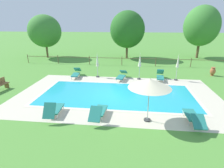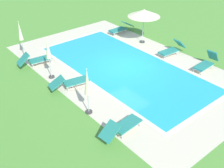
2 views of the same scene
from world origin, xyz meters
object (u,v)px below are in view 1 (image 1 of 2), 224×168
(sun_lounger_north_far, at_px, (160,76))
(patio_umbrella_closed_row_mid_west, at_px, (97,61))
(sun_lounger_south_mid, at_px, (54,109))
(tree_centre, at_px, (202,26))
(tree_west_mid, at_px, (127,30))
(sun_lounger_north_end, at_px, (193,117))
(patio_umbrella_closed_row_west, at_px, (140,62))
(tree_far_west, at_px, (45,31))
(sun_lounger_north_near_steps, at_px, (76,73))
(patio_umbrella_open_foreground, at_px, (150,84))
(sun_lounger_south_near_corner, at_px, (122,76))
(terracotta_urn_near_fence, at_px, (213,71))
(patio_umbrella_closed_row_centre, at_px, (178,63))
(sun_lounger_north_mid, at_px, (99,112))

(sun_lounger_north_far, relative_size, patio_umbrella_closed_row_mid_west, 0.89)
(patio_umbrella_closed_row_mid_west, bearing_deg, sun_lounger_south_mid, -97.28)
(tree_centre, bearing_deg, tree_west_mid, -172.82)
(sun_lounger_north_end, distance_m, patio_umbrella_closed_row_west, 7.74)
(tree_centre, bearing_deg, tree_far_west, -174.44)
(sun_lounger_north_near_steps, bearing_deg, tree_west_mid, 66.27)
(sun_lounger_north_near_steps, xyz_separation_m, tree_far_west, (-7.09, 9.10, 3.31))
(sun_lounger_south_mid, relative_size, patio_umbrella_closed_row_mid_west, 0.82)
(sun_lounger_north_far, relative_size, tree_west_mid, 0.32)
(sun_lounger_north_near_steps, bearing_deg, patio_umbrella_open_foreground, -49.99)
(sun_lounger_north_end, bearing_deg, patio_umbrella_closed_row_west, 109.24)
(sun_lounger_south_near_corner, height_order, terracotta_urn_near_fence, terracotta_urn_near_fence)
(sun_lounger_north_near_steps, distance_m, terracotta_urn_near_fence, 13.02)
(sun_lounger_south_mid, xyz_separation_m, terracotta_urn_near_fence, (11.84, 9.24, 0.04))
(sun_lounger_north_end, height_order, terracotta_urn_near_fence, terracotta_urn_near_fence)
(patio_umbrella_closed_row_centre, bearing_deg, sun_lounger_north_mid, -127.43)
(tree_far_west, height_order, tree_centre, tree_centre)
(sun_lounger_south_near_corner, xyz_separation_m, sun_lounger_south_mid, (-3.25, -7.06, 0.04))
(sun_lounger_north_mid, height_order, terracotta_urn_near_fence, sun_lounger_north_mid)
(sun_lounger_north_end, bearing_deg, sun_lounger_north_near_steps, 139.12)
(sun_lounger_north_near_steps, height_order, patio_umbrella_closed_row_centre, patio_umbrella_closed_row_centre)
(patio_umbrella_open_foreground, bearing_deg, sun_lounger_south_near_corner, 104.38)
(sun_lounger_south_mid, height_order, patio_umbrella_closed_row_centre, patio_umbrella_closed_row_centre)
(patio_umbrella_closed_row_west, distance_m, tree_west_mid, 10.32)
(terracotta_urn_near_fence, bearing_deg, tree_far_west, 160.23)
(sun_lounger_north_far, distance_m, patio_umbrella_open_foreground, 7.58)
(tree_centre, bearing_deg, sun_lounger_south_near_corner, -131.41)
(sun_lounger_south_near_corner, height_order, tree_centre, tree_centre)
(patio_umbrella_closed_row_centre, relative_size, tree_far_west, 0.40)
(sun_lounger_north_mid, bearing_deg, sun_lounger_north_near_steps, 115.71)
(patio_umbrella_open_foreground, bearing_deg, patio_umbrella_closed_row_west, 91.81)
(sun_lounger_south_near_corner, xyz_separation_m, tree_west_mid, (0.08, 10.19, 3.54))
(sun_lounger_north_near_steps, xyz_separation_m, tree_centre, (14.38, 11.19, 4.00))
(sun_lounger_south_mid, bearing_deg, patio_umbrella_closed_row_mid_west, 82.72)
(patio_umbrella_open_foreground, height_order, tree_centre, tree_centre)
(sun_lounger_north_near_steps, relative_size, sun_lounger_south_mid, 1.11)
(sun_lounger_north_near_steps, distance_m, tree_centre, 18.65)
(sun_lounger_south_near_corner, distance_m, tree_far_west, 15.10)
(sun_lounger_north_near_steps, xyz_separation_m, sun_lounger_north_mid, (3.49, -7.25, 0.02))
(sun_lounger_north_far, distance_m, sun_lounger_south_near_corner, 3.42)
(tree_centre, bearing_deg, sun_lounger_north_mid, -120.56)
(patio_umbrella_closed_row_centre, bearing_deg, tree_west_mid, 115.57)
(sun_lounger_north_mid, bearing_deg, terracotta_urn_near_fence, 44.34)
(sun_lounger_north_near_steps, relative_size, tree_west_mid, 0.32)
(sun_lounger_north_mid, height_order, tree_centre, tree_centre)
(tree_centre, bearing_deg, sun_lounger_north_end, -108.11)
(tree_far_west, bearing_deg, sun_lounger_north_end, -46.59)
(patio_umbrella_closed_row_centre, bearing_deg, patio_umbrella_closed_row_west, -178.66)
(sun_lounger_north_mid, distance_m, tree_centre, 21.78)
(patio_umbrella_closed_row_centre, height_order, tree_centre, tree_centre)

